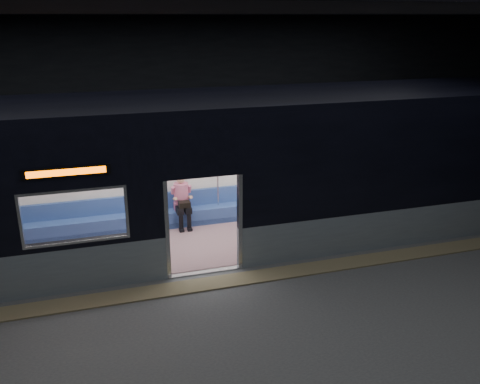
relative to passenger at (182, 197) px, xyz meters
name	(u,v)px	position (x,y,z in m)	size (l,w,h in m)	color
station_floor	(218,298)	(-0.01, -3.55, -0.78)	(24.00, 14.00, 0.01)	#47494C
station_envelope	(215,101)	(-0.01, -3.55, 2.89)	(24.00, 14.00, 5.00)	black
tactile_strip	(211,283)	(-0.01, -3.00, -0.76)	(22.80, 0.50, 0.03)	#8C7F59
metro_car	(188,166)	(-0.01, -1.00, 1.07)	(18.00, 3.04, 3.35)	gray
passenger	(182,197)	(0.00, 0.00, 0.00)	(0.39, 0.66, 1.32)	black
handbag	(184,204)	(0.02, -0.21, -0.11)	(0.28, 0.24, 0.14)	black
transit_map	(280,159)	(2.66, 0.31, 0.67)	(0.92, 0.03, 0.60)	white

